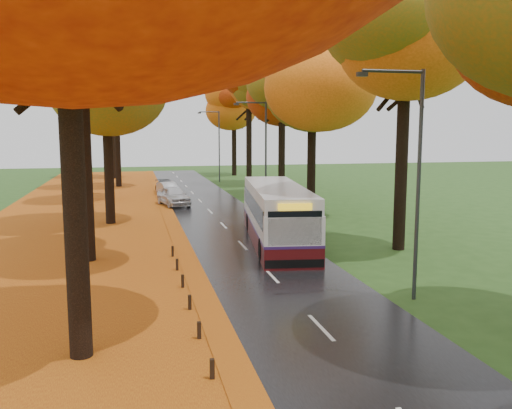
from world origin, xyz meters
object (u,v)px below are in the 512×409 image
object	(u,v)px
streetlamp_near	(412,167)
streetlamp_far	(217,141)
bus	(277,213)
car_white	(174,196)
car_silver	(168,189)
streetlamp_mid	(263,147)
car_dark	(167,187)

from	to	relation	value
streetlamp_near	streetlamp_far	xyz separation A→B (m)	(0.00, 44.00, 0.00)
bus	car_white	bearing A→B (deg)	112.77
car_silver	car_white	bearing A→B (deg)	-103.76
streetlamp_mid	car_dark	world-z (taller)	streetlamp_mid
streetlamp_far	car_dark	bearing A→B (deg)	-123.32
streetlamp_mid	car_silver	size ratio (longest dim) A/B	2.15
car_white	car_silver	size ratio (longest dim) A/B	1.20
streetlamp_mid	streetlamp_far	distance (m)	22.00
car_white	streetlamp_near	bearing A→B (deg)	-88.98
bus	streetlamp_near	bearing A→B (deg)	-71.19
streetlamp_far	car_dark	world-z (taller)	streetlamp_far
streetlamp_mid	car_silver	bearing A→B (deg)	121.69
streetlamp_near	streetlamp_far	size ratio (longest dim) A/B	1.00
streetlamp_mid	streetlamp_far	world-z (taller)	same
streetlamp_near	streetlamp_far	distance (m)	44.00
car_dark	streetlamp_mid	bearing A→B (deg)	-72.86
car_white	car_dark	world-z (taller)	car_white
car_white	car_dark	distance (m)	8.66
streetlamp_far	car_dark	xyz separation A→B (m)	(-6.30, -9.58, -4.10)
bus	car_silver	world-z (taller)	bus
streetlamp_mid	car_dark	xyz separation A→B (m)	(-6.30, 12.42, -4.10)
streetlamp_far	bus	world-z (taller)	streetlamp_far
streetlamp_far	car_white	distance (m)	19.69
car_white	car_dark	bearing A→B (deg)	77.29
streetlamp_near	car_white	size ratio (longest dim) A/B	1.80
streetlamp_near	bus	distance (m)	10.87
car_white	car_silver	distance (m)	6.41
car_dark	car_silver	bearing A→B (deg)	-99.26
streetlamp_near	car_silver	bearing A→B (deg)	101.04
car_dark	streetlamp_far	bearing A→B (deg)	46.94
streetlamp_mid	car_silver	xyz separation A→B (m)	(-6.28, 10.17, -4.06)
streetlamp_mid	car_white	distance (m)	8.31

